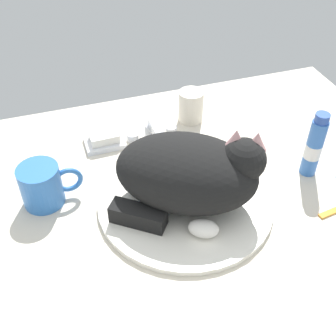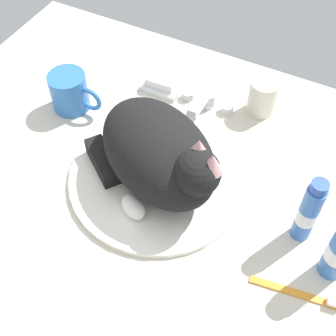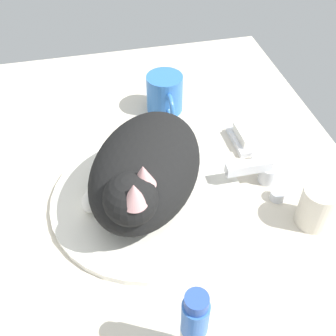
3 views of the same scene
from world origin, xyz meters
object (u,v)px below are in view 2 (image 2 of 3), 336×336
cat (160,154)px  rinse_cup (263,97)px  coffee_mug (70,92)px  toothpaste_bottle (309,212)px  toothbrush (300,293)px  soap_bar (163,81)px  faucet (205,101)px

cat → rinse_cup: (10.24, 27.38, -4.44)cm
cat → coffee_mug: (-26.90, 9.62, -4.09)cm
toothpaste_bottle → toothbrush: toothpaste_bottle is taller
coffee_mug → toothpaste_bottle: toothpaste_bottle is taller
coffee_mug → soap_bar: coffee_mug is taller
toothpaste_bottle → rinse_cup: bearing=123.1°
faucet → coffee_mug: 29.11cm
cat → soap_bar: (-12.08, 23.98, -6.14)cm
cat → rinse_cup: bearing=69.5°
rinse_cup → cat: bearing=-110.5°
soap_bar → toothbrush: 54.71cm
cat → toothpaste_bottle: cat is taller
coffee_mug → soap_bar: 20.74cm
faucet → toothpaste_bottle: size_ratio=0.82×
toothbrush → soap_bar: bearing=141.6°
coffee_mug → toothbrush: coffee_mug is taller
cat → toothpaste_bottle: bearing=2.4°
faucet → cat: bearing=-88.0°
toothpaste_bottle → toothbrush: size_ratio=1.01×
faucet → soap_bar: size_ratio=1.90×
rinse_cup → soap_bar: 22.64cm
coffee_mug → rinse_cup: coffee_mug is taller
faucet → toothbrush: 45.17cm
coffee_mug → toothbrush: (57.66, -19.63, -3.76)cm
faucet → rinse_cup: size_ratio=1.56×
rinse_cup → toothbrush: bearing=-61.2°
coffee_mug → soap_bar: (14.82, 14.36, -2.06)cm
rinse_cup → toothpaste_bottle: size_ratio=0.53×
rinse_cup → soap_bar: (-22.32, -3.40, -1.70)cm
soap_bar → rinse_cup: bearing=8.7°
rinse_cup → soap_bar: bearing=-171.3°
coffee_mug → rinse_cup: size_ratio=1.55×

